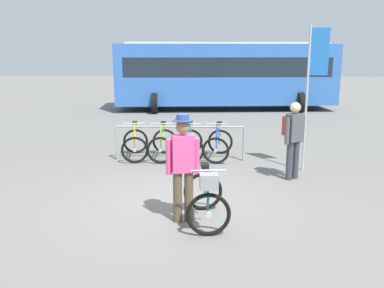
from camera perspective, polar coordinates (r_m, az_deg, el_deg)
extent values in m
plane|color=slate|center=(7.42, -2.05, -8.27)|extent=(80.00, 80.00, 0.00)
cylinder|color=#99999E|center=(10.43, -10.31, 0.11)|extent=(0.06, 0.06, 0.85)
cylinder|color=#99999E|center=(10.25, 7.18, 0.00)|extent=(0.06, 0.06, 0.85)
cylinder|color=#99999E|center=(10.14, -1.65, 2.40)|extent=(3.15, 0.05, 0.05)
torus|color=black|center=(11.04, -7.80, 0.38)|extent=(0.67, 0.18, 0.66)
cylinder|color=#B7B7BC|center=(11.04, -7.80, 0.38)|extent=(0.09, 0.07, 0.08)
torus|color=black|center=(10.05, -7.92, -0.84)|extent=(0.67, 0.18, 0.66)
cylinder|color=#B7B7BC|center=(10.05, -7.92, -0.84)|extent=(0.09, 0.07, 0.08)
cube|color=yellow|center=(10.50, -7.89, 1.00)|extent=(0.17, 0.91, 0.04)
cube|color=yellow|center=(10.41, -7.94, 2.16)|extent=(0.12, 0.61, 0.04)
cylinder|color=yellow|center=(10.67, -7.88, 1.46)|extent=(0.03, 0.03, 0.55)
cube|color=black|center=(10.62, -7.92, 2.91)|extent=(0.15, 0.25, 0.06)
cylinder|color=yellow|center=(10.10, -7.96, 1.06)|extent=(0.03, 0.03, 0.63)
cylinder|color=#B7B7BC|center=(10.04, -8.01, 2.82)|extent=(0.52, 0.10, 0.03)
torus|color=black|center=(10.95, -3.77, 0.36)|extent=(0.66, 0.08, 0.66)
cylinder|color=#B7B7BC|center=(10.95, -3.77, 0.36)|extent=(0.08, 0.06, 0.08)
torus|color=black|center=(9.96, -4.40, -0.87)|extent=(0.66, 0.08, 0.66)
cylinder|color=#B7B7BC|center=(9.96, -4.40, -0.87)|extent=(0.08, 0.06, 0.08)
cube|color=#9ED14C|center=(10.41, -4.09, 0.98)|extent=(0.05, 0.92, 0.04)
cube|color=#9ED14C|center=(10.31, -4.14, 2.15)|extent=(0.04, 0.61, 0.04)
cylinder|color=#9ED14C|center=(10.57, -3.98, 1.45)|extent=(0.03, 0.03, 0.55)
cube|color=black|center=(10.53, -4.00, 2.92)|extent=(0.12, 0.24, 0.06)
cylinder|color=#9ED14C|center=(10.01, -4.35, 1.04)|extent=(0.03, 0.03, 0.63)
cylinder|color=#B7B7BC|center=(9.95, -4.38, 2.82)|extent=(0.52, 0.03, 0.03)
torus|color=black|center=(10.90, -0.25, 0.34)|extent=(0.66, 0.11, 0.66)
cylinder|color=#B7B7BC|center=(10.90, -0.25, 0.34)|extent=(0.08, 0.07, 0.08)
torus|color=black|center=(9.91, -0.21, -0.90)|extent=(0.66, 0.11, 0.66)
cylinder|color=#B7B7BC|center=(9.91, -0.21, -0.90)|extent=(0.08, 0.07, 0.08)
cube|color=teal|center=(10.36, -0.23, 0.96)|extent=(0.08, 0.92, 0.04)
cube|color=teal|center=(10.27, -0.23, 2.14)|extent=(0.06, 0.61, 0.04)
cylinder|color=teal|center=(10.53, -0.24, 1.43)|extent=(0.03, 0.03, 0.55)
cube|color=black|center=(10.48, -0.24, 2.90)|extent=(0.13, 0.24, 0.06)
cylinder|color=teal|center=(9.96, -0.21, 1.02)|extent=(0.03, 0.03, 0.63)
cylinder|color=#B7B7BC|center=(9.90, -0.22, 2.81)|extent=(0.52, 0.05, 0.03)
torus|color=black|center=(10.90, 3.93, 0.31)|extent=(0.67, 0.19, 0.66)
cylinder|color=#B7B7BC|center=(10.90, 3.93, 0.31)|extent=(0.09, 0.07, 0.08)
torus|color=black|center=(9.91, 3.29, -0.92)|extent=(0.67, 0.19, 0.66)
cylinder|color=#B7B7BC|center=(9.91, 3.29, -0.92)|extent=(0.09, 0.07, 0.08)
cube|color=#2D56B7|center=(10.36, 3.64, 0.94)|extent=(0.17, 0.91, 0.04)
cube|color=#2D56B7|center=(10.27, 3.63, 2.11)|extent=(0.12, 0.61, 0.04)
cylinder|color=#2D56B7|center=(10.53, 3.76, 1.40)|extent=(0.03, 0.03, 0.55)
cube|color=black|center=(10.48, 3.78, 2.88)|extent=(0.15, 0.25, 0.06)
cylinder|color=#2D56B7|center=(9.96, 3.40, 1.00)|extent=(0.03, 0.03, 0.63)
cylinder|color=#B7B7BC|center=(9.91, 3.42, 2.79)|extent=(0.52, 0.10, 0.03)
torus|color=black|center=(7.04, 1.53, -6.57)|extent=(0.66, 0.11, 0.66)
cylinder|color=#B7B7BC|center=(7.04, 1.53, -6.57)|extent=(0.08, 0.07, 0.08)
torus|color=black|center=(6.09, 2.29, -9.71)|extent=(0.66, 0.11, 0.66)
cylinder|color=#B7B7BC|center=(6.09, 2.29, -9.71)|extent=(0.08, 0.07, 0.08)
cube|color=teal|center=(6.48, 1.89, -6.17)|extent=(0.11, 0.92, 0.04)
cube|color=teal|center=(6.37, 1.95, -4.39)|extent=(0.09, 0.61, 0.04)
cylinder|color=teal|center=(6.64, 1.76, -5.25)|extent=(0.03, 0.03, 0.55)
cube|color=black|center=(6.56, 1.78, -2.96)|extent=(0.14, 0.25, 0.06)
cylinder|color=teal|center=(6.09, 2.21, -6.53)|extent=(0.03, 0.03, 0.63)
cylinder|color=#B7B7BC|center=(5.99, 2.24, -3.68)|extent=(0.52, 0.07, 0.03)
cube|color=gray|center=(5.89, 2.35, -5.19)|extent=(0.28, 0.22, 0.22)
cylinder|color=brown|center=(6.55, -2.01, -7.33)|extent=(0.14, 0.14, 0.82)
cylinder|color=brown|center=(6.57, -0.44, -7.23)|extent=(0.14, 0.14, 0.82)
cube|color=#E54C8C|center=(6.36, -1.25, -1.33)|extent=(0.37, 0.27, 0.58)
cylinder|color=#E54C8C|center=(6.36, -3.24, -1.81)|extent=(0.09, 0.09, 0.55)
cylinder|color=#E54C8C|center=(6.43, 0.66, -1.64)|extent=(0.09, 0.09, 0.55)
sphere|color=#9E7051|center=(6.27, -1.27, 2.40)|extent=(0.22, 0.22, 0.22)
cylinder|color=#334C8C|center=(6.25, -1.28, 3.30)|extent=(0.32, 0.32, 0.02)
cylinder|color=#334C8C|center=(6.24, -1.28, 3.75)|extent=(0.20, 0.20, 0.09)
cylinder|color=#383842|center=(9.03, 14.11, -2.11)|extent=(0.14, 0.14, 0.82)
cylinder|color=#383842|center=(8.90, 13.32, -2.28)|extent=(0.14, 0.14, 0.82)
cube|color=#4C4C51|center=(8.81, 13.95, 2.21)|extent=(0.39, 0.36, 0.58)
cylinder|color=#4C4C51|center=(8.97, 14.99, 2.00)|extent=(0.09, 0.09, 0.55)
cylinder|color=#4C4C51|center=(8.65, 13.03, 1.73)|extent=(0.09, 0.09, 0.55)
sphere|color=beige|center=(8.75, 14.10, 4.92)|extent=(0.22, 0.22, 0.22)
cube|color=#B23333|center=(8.92, 13.21, 2.50)|extent=(0.29, 0.26, 0.40)
cube|color=#3366B7|center=(19.57, 4.58, 9.62)|extent=(10.16, 3.26, 2.70)
cube|color=#19232D|center=(19.56, 4.60, 10.64)|extent=(9.37, 3.22, 0.84)
cube|color=silver|center=(19.55, 4.65, 13.69)|extent=(9.15, 2.94, 0.08)
cylinder|color=black|center=(18.29, -5.19, 5.63)|extent=(0.32, 0.92, 0.90)
cylinder|color=black|center=(20.77, -4.90, 6.46)|extent=(0.32, 0.92, 0.90)
cylinder|color=black|center=(19.14, 14.74, 5.58)|extent=(0.32, 0.92, 0.90)
cylinder|color=black|center=(21.52, 12.78, 6.41)|extent=(0.32, 0.92, 0.90)
cylinder|color=#B2B2B7|center=(9.49, 15.52, 5.83)|extent=(0.05, 0.05, 3.20)
cube|color=blue|center=(9.48, 17.22, 12.09)|extent=(0.40, 0.03, 1.00)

